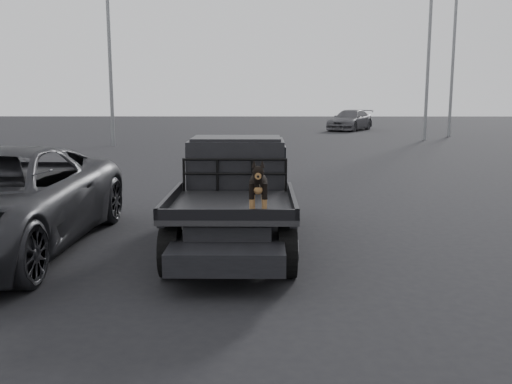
{
  "coord_description": "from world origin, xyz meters",
  "views": [
    {
      "loc": [
        0.9,
        -7.83,
        2.57
      ],
      "look_at": [
        0.82,
        -0.5,
        1.32
      ],
      "focal_mm": 40.0,
      "sensor_mm": 36.0,
      "label": 1
    }
  ],
  "objects_px": {
    "flatbed_ute": "(235,219)",
    "dog": "(258,187)",
    "distant_car_b": "(350,120)",
    "floodlight_mid": "(430,19)",
    "floodlight_far": "(456,10)"
  },
  "relations": [
    {
      "from": "dog",
      "to": "distant_car_b",
      "type": "distance_m",
      "value": 34.18
    },
    {
      "from": "distant_car_b",
      "to": "dog",
      "type": "bearing_deg",
      "value": -71.06
    },
    {
      "from": "dog",
      "to": "floodlight_far",
      "type": "distance_m",
      "value": 30.38
    },
    {
      "from": "dog",
      "to": "flatbed_ute",
      "type": "bearing_deg",
      "value": 104.32
    },
    {
      "from": "dog",
      "to": "distant_car_b",
      "type": "relative_size",
      "value": 0.15
    },
    {
      "from": "distant_car_b",
      "to": "floodlight_mid",
      "type": "height_order",
      "value": "floodlight_mid"
    },
    {
      "from": "distant_car_b",
      "to": "floodlight_mid",
      "type": "bearing_deg",
      "value": -42.66
    },
    {
      "from": "floodlight_mid",
      "to": "distant_car_b",
      "type": "bearing_deg",
      "value": 107.63
    },
    {
      "from": "dog",
      "to": "floodlight_mid",
      "type": "distance_m",
      "value": 26.79
    },
    {
      "from": "distant_car_b",
      "to": "floodlight_far",
      "type": "bearing_deg",
      "value": -20.35
    },
    {
      "from": "flatbed_ute",
      "to": "floodlight_far",
      "type": "height_order",
      "value": "floodlight_far"
    },
    {
      "from": "dog",
      "to": "floodlight_far",
      "type": "height_order",
      "value": "floodlight_far"
    },
    {
      "from": "dog",
      "to": "floodlight_far",
      "type": "relative_size",
      "value": 0.05
    },
    {
      "from": "flatbed_ute",
      "to": "dog",
      "type": "distance_m",
      "value": 1.88
    },
    {
      "from": "dog",
      "to": "floodlight_far",
      "type": "xyz_separation_m",
      "value": [
        11.54,
        27.42,
        6.2
      ]
    }
  ]
}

